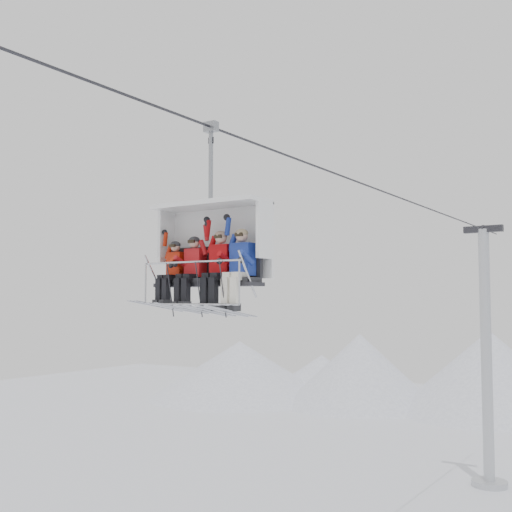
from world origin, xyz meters
The scene contains 7 objects.
lift_tower_right centered at (0.00, 22.00, 5.78)m, with size 2.00×1.80×13.48m.
haul_cable centered at (0.00, 0.00, 13.30)m, with size 0.06×0.06×50.00m, color #2B2B30.
chairlift_carrier centered at (0.00, -1.66, 10.74)m, with size 2.69×1.17×3.98m.
skier_far_left centered at (-0.90, -1.98, 10.18)m, with size 0.38×1.69×1.54m.
skier_center_left centered at (-0.36, -1.97, 10.22)m, with size 0.42×1.69×1.66m.
skier_center_right centered at (0.35, -1.96, 10.26)m, with size 0.45×1.69×1.78m.
skier_far_right centered at (0.88, -1.96, 10.26)m, with size 0.46×1.69×1.80m.
Camera 1 is at (8.31, -12.75, 9.52)m, focal length 45.00 mm.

